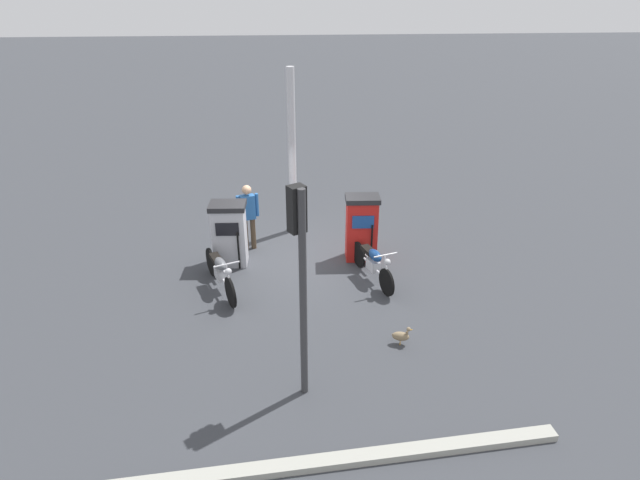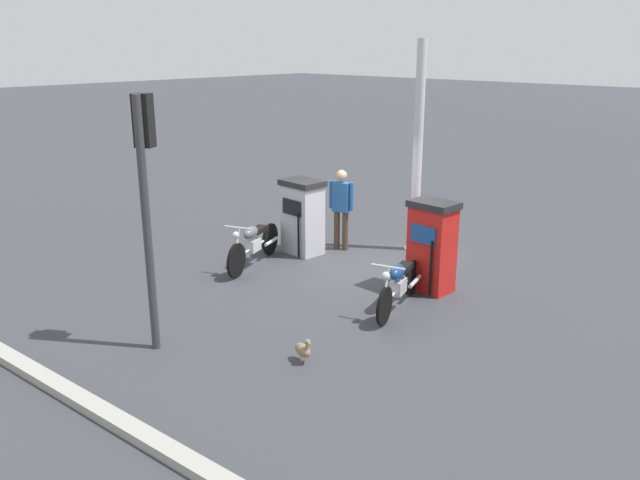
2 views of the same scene
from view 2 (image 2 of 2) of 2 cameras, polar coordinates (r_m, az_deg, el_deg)
ground_plane at (r=12.84m, az=3.60°, el=-2.65°), size 120.00×120.00×0.00m
fuel_pump_near at (r=13.63m, az=-1.55°, el=2.09°), size 0.71×0.89×1.58m
fuel_pump_far at (r=11.70m, az=9.82°, el=-0.51°), size 0.65×0.85×1.66m
motorcycle_near_pump at (r=12.97m, az=-5.89°, el=-0.23°), size 2.05×0.92×0.98m
motorcycle_far_pump at (r=10.88m, az=6.94°, el=-3.76°), size 1.97×0.77×0.95m
attendant_person at (r=13.84m, az=1.89°, el=3.19°), size 0.29×0.57×1.74m
wandering_duck at (r=9.20m, az=-1.51°, el=-9.61°), size 0.25×0.40×0.40m
roadside_traffic_light at (r=9.24m, az=-15.10°, el=5.15°), size 0.39×0.31×3.67m
canopy_support_pole at (r=13.73m, az=8.59°, el=7.64°), size 0.40×0.40×4.40m
road_edge_kerb at (r=9.25m, az=-22.21°, el=-11.76°), size 0.77×7.36×0.12m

